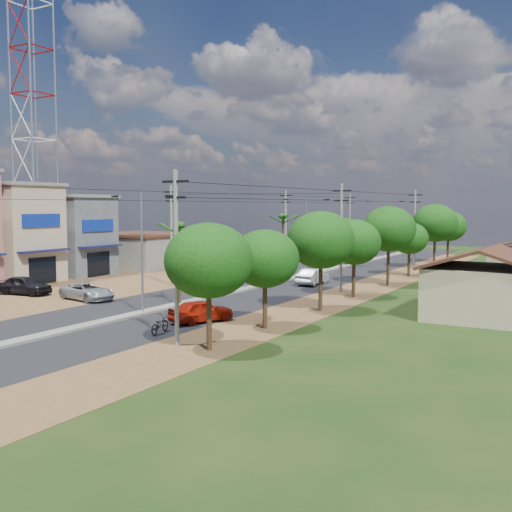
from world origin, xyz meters
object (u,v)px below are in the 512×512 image
(car_parked_silver, at_px, (87,292))
(moto_rider_east, at_px, (160,325))
(car_red_near, at_px, (201,311))
(car_silver_mid, at_px, (312,277))
(car_white_far, at_px, (281,265))
(car_parked_dark, at_px, (25,286))

(car_parked_silver, xyz_separation_m, moto_rider_east, (12.43, -6.58, -0.16))
(car_red_near, height_order, car_silver_mid, car_silver_mid)
(car_red_near, relative_size, car_parked_silver, 0.85)
(car_white_far, relative_size, moto_rider_east, 2.47)
(car_white_far, xyz_separation_m, moto_rider_east, (9.22, -31.98, -0.18))
(car_parked_silver, height_order, car_parked_dark, car_parked_dark)
(car_white_far, bearing_deg, moto_rider_east, -82.19)
(car_parked_dark, distance_m, moto_rider_east, 19.75)
(car_red_near, relative_size, car_silver_mid, 0.93)
(car_silver_mid, distance_m, car_white_far, 11.62)
(car_parked_silver, height_order, moto_rider_east, car_parked_silver)
(car_white_far, distance_m, moto_rider_east, 33.29)
(car_parked_silver, bearing_deg, moto_rider_east, -108.89)
(moto_rider_east, bearing_deg, car_parked_dark, -29.72)
(car_white_far, height_order, car_parked_dark, car_parked_dark)
(car_white_far, distance_m, car_parked_silver, 25.60)
(car_white_far, height_order, moto_rider_east, car_white_far)
(moto_rider_east, bearing_deg, car_white_far, -85.88)
(car_red_near, bearing_deg, car_silver_mid, -63.49)
(car_silver_mid, xyz_separation_m, moto_rider_east, (1.44, -23.36, -0.22))
(car_parked_dark, bearing_deg, car_silver_mid, -53.19)
(moto_rider_east, bearing_deg, car_red_near, -103.02)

